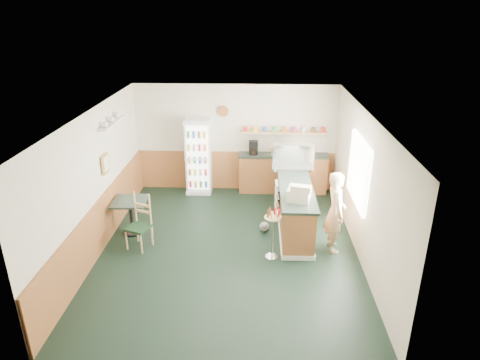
# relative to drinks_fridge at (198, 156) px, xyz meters

# --- Properties ---
(ground) EXTENTS (6.00, 6.00, 0.00)m
(ground) POSITION_rel_drinks_fridge_xyz_m (0.92, -2.74, -0.95)
(ground) COLOR black
(ground) RESTS_ON ground
(room_envelope) EXTENTS (5.04, 6.02, 2.72)m
(room_envelope) POSITION_rel_drinks_fridge_xyz_m (0.69, -2.01, 0.58)
(room_envelope) COLOR beige
(room_envelope) RESTS_ON ground
(service_counter) EXTENTS (0.68, 3.01, 1.01)m
(service_counter) POSITION_rel_drinks_fridge_xyz_m (2.27, -1.67, -0.49)
(service_counter) COLOR #965B30
(service_counter) RESTS_ON ground
(back_counter) EXTENTS (2.24, 0.42, 1.69)m
(back_counter) POSITION_rel_drinks_fridge_xyz_m (2.11, 0.06, -0.40)
(back_counter) COLOR #965B30
(back_counter) RESTS_ON ground
(drinks_fridge) EXTENTS (0.63, 0.53, 1.90)m
(drinks_fridge) POSITION_rel_drinks_fridge_xyz_m (0.00, 0.00, 0.00)
(drinks_fridge) COLOR white
(drinks_fridge) RESTS_ON ground
(display_case) EXTENTS (0.93, 0.49, 0.53)m
(display_case) POSITION_rel_drinks_fridge_xyz_m (2.27, -0.92, 0.33)
(display_case) COLOR silver
(display_case) RESTS_ON service_counter
(cash_register) EXTENTS (0.51, 0.52, 0.24)m
(cash_register) POSITION_rel_drinks_fridge_xyz_m (2.27, -2.60, 0.18)
(cash_register) COLOR beige
(cash_register) RESTS_ON service_counter
(shopkeeper) EXTENTS (0.43, 0.57, 1.62)m
(shopkeeper) POSITION_rel_drinks_fridge_xyz_m (2.97, -2.69, -0.14)
(shopkeeper) COLOR tan
(shopkeeper) RESTS_ON ground
(condiment_stand) EXTENTS (0.32, 0.32, 1.00)m
(condiment_stand) POSITION_rel_drinks_fridge_xyz_m (1.78, -3.04, -0.30)
(condiment_stand) COLOR silver
(condiment_stand) RESTS_ON ground
(newspaper_rack) EXTENTS (0.09, 0.44, 0.70)m
(newspaper_rack) POSITION_rel_drinks_fridge_xyz_m (1.91, -1.59, -0.37)
(newspaper_rack) COLOR black
(newspaper_rack) RESTS_ON ground
(cafe_table) EXTENTS (0.71, 0.71, 0.75)m
(cafe_table) POSITION_rel_drinks_fridge_xyz_m (-1.13, -2.22, -0.42)
(cafe_table) COLOR black
(cafe_table) RESTS_ON ground
(cafe_chair) EXTENTS (0.53, 0.54, 1.10)m
(cafe_chair) POSITION_rel_drinks_fridge_xyz_m (-0.83, -2.70, -0.37)
(cafe_chair) COLOR black
(cafe_chair) RESTS_ON ground
(dog_doorstop) EXTENTS (0.21, 0.27, 0.25)m
(dog_doorstop) POSITION_rel_drinks_fridge_xyz_m (1.64, -2.05, -0.83)
(dog_doorstop) COLOR gray
(dog_doorstop) RESTS_ON ground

